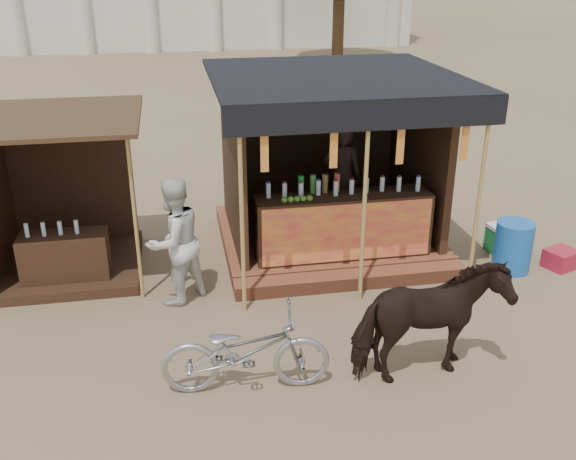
% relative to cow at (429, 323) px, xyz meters
% --- Properties ---
extents(ground, '(120.00, 120.00, 0.00)m').
position_rel_cow_xyz_m(ground, '(-1.21, 0.29, -0.71)').
color(ground, '#846B4C').
rests_on(ground, ground).
extents(main_stall, '(3.60, 3.61, 2.78)m').
position_rel_cow_xyz_m(main_stall, '(-0.19, 3.65, 0.32)').
color(main_stall, brown).
rests_on(main_stall, ground).
extents(secondary_stall, '(2.40, 2.40, 2.38)m').
position_rel_cow_xyz_m(secondary_stall, '(-4.38, 3.53, 0.15)').
color(secondary_stall, '#3D2216').
rests_on(secondary_stall, ground).
extents(cow, '(1.76, 0.99, 1.41)m').
position_rel_cow_xyz_m(cow, '(0.00, 0.00, 0.00)').
color(cow, black).
rests_on(cow, ground).
extents(motorbike, '(1.86, 0.79, 0.96)m').
position_rel_cow_xyz_m(motorbike, '(-1.99, 0.17, -0.23)').
color(motorbike, '#9797A0').
rests_on(motorbike, ground).
extents(bystander, '(1.08, 1.05, 1.76)m').
position_rel_cow_xyz_m(bystander, '(-2.67, 2.29, 0.18)').
color(bystander, silver).
rests_on(bystander, ground).
extents(blue_barrel, '(0.58, 0.58, 0.77)m').
position_rel_cow_xyz_m(blue_barrel, '(2.28, 2.29, -0.32)').
color(blue_barrel, '#1759B1').
rests_on(blue_barrel, ground).
extents(red_crate, '(0.56, 0.53, 0.28)m').
position_rel_cow_xyz_m(red_crate, '(3.07, 2.23, -0.56)').
color(red_crate, '#AA1C2D').
rests_on(red_crate, ground).
extents(cooler, '(0.69, 0.52, 0.46)m').
position_rel_cow_xyz_m(cooler, '(2.55, 2.89, -0.47)').
color(cooler, '#1B7D3D').
rests_on(cooler, ground).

